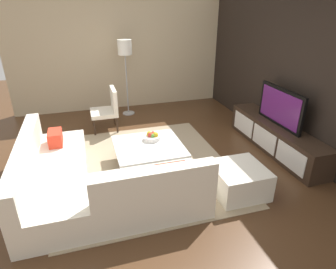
% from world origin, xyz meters
% --- Properties ---
extents(ground_plane, '(14.00, 14.00, 0.00)m').
position_xyz_m(ground_plane, '(0.00, 0.00, 0.00)').
color(ground_plane, '#4C301C').
extents(feature_wall_back, '(6.40, 0.12, 2.80)m').
position_xyz_m(feature_wall_back, '(0.00, 2.70, 1.40)').
color(feature_wall_back, black).
rests_on(feature_wall_back, ground).
extents(side_wall_left, '(0.12, 5.20, 2.80)m').
position_xyz_m(side_wall_left, '(-3.20, 0.20, 1.40)').
color(side_wall_left, '#C6B28E').
rests_on(side_wall_left, ground).
extents(area_rug, '(3.03, 2.72, 0.01)m').
position_xyz_m(area_rug, '(-0.10, 0.00, 0.01)').
color(area_rug, tan).
rests_on(area_rug, ground).
extents(media_console, '(2.31, 0.47, 0.50)m').
position_xyz_m(media_console, '(-0.00, 2.40, 0.25)').
color(media_console, '#332319').
rests_on(media_console, ground).
extents(television, '(1.11, 0.06, 0.65)m').
position_xyz_m(television, '(0.00, 2.40, 0.82)').
color(television, black).
rests_on(television, media_console).
extents(sectional_couch, '(2.34, 2.31, 0.79)m').
position_xyz_m(sectional_couch, '(0.50, -0.88, 0.27)').
color(sectional_couch, silver).
rests_on(sectional_couch, ground).
extents(coffee_table, '(1.03, 1.06, 0.38)m').
position_xyz_m(coffee_table, '(-0.10, 0.10, 0.20)').
color(coffee_table, '#332319').
rests_on(coffee_table, ground).
extents(accent_chair_near, '(0.57, 0.53, 0.87)m').
position_xyz_m(accent_chair_near, '(-1.80, -0.34, 0.49)').
color(accent_chair_near, '#332319').
rests_on(accent_chair_near, ground).
extents(floor_lamp, '(0.31, 0.31, 1.71)m').
position_xyz_m(floor_lamp, '(-2.60, 0.19, 1.43)').
color(floor_lamp, '#A5A5AA').
rests_on(floor_lamp, ground).
extents(ottoman, '(0.70, 0.70, 0.40)m').
position_xyz_m(ottoman, '(0.95, 1.13, 0.20)').
color(ottoman, silver).
rests_on(ottoman, ground).
extents(fruit_bowl, '(0.28, 0.28, 0.14)m').
position_xyz_m(fruit_bowl, '(-0.28, 0.20, 0.44)').
color(fruit_bowl, silver).
rests_on(fruit_bowl, coffee_table).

